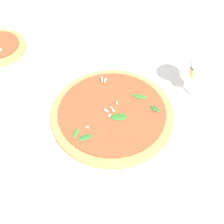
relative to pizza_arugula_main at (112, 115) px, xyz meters
The scene contains 6 objects.
ground_plane 0.03m from the pizza_arugula_main, 67.83° to the right, with size 6.00×6.00×0.00m, color silver.
pizza_arugula_main is the anchor object (origin of this frame).
wine_glass 0.27m from the pizza_arugula_main, 80.97° to the left, with size 0.08×0.08×0.15m.
napkin 0.40m from the pizza_arugula_main, 126.91° to the left, with size 0.17×0.13×0.01m.
fork 0.40m from the pizza_arugula_main, 125.81° to the left, with size 0.21×0.09×0.00m.
shaker_pepper 0.27m from the pizza_arugula_main, 92.58° to the right, with size 0.03×0.03×0.07m.
Camera 1 is at (0.47, -0.25, 0.69)m, focal length 50.00 mm.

